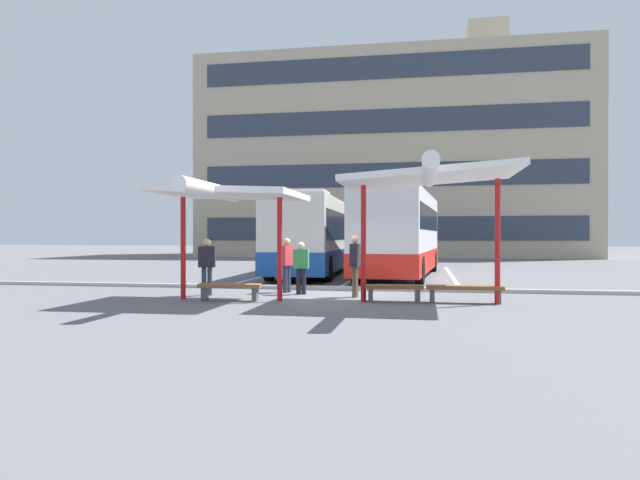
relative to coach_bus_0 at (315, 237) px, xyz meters
The scene contains 17 objects.
ground_plane 9.44m from the coach_bus_0, 77.21° to the right, with size 160.00×160.00×0.00m, color slate.
terminal_building 25.45m from the coach_bus_0, 85.10° to the left, with size 31.86×10.56×19.44m.
coach_bus_0 is the anchor object (origin of this frame).
coach_bus_1 3.95m from the coach_bus_0, 13.41° to the right, with size 3.38×10.91×3.82m.
lane_stripe_0 2.54m from the coach_bus_0, behind, with size 0.16×14.00×0.01m, color white.
lane_stripe_1 2.66m from the coach_bus_0, ahead, with size 0.16×14.00×0.01m, color white.
lane_stripe_2 6.24m from the coach_bus_0, ahead, with size 0.16×14.00×0.01m, color white.
waiting_shelter_0 11.15m from the coach_bus_0, 91.32° to the right, with size 3.70×4.96×3.02m.
bench_0 10.97m from the coach_bus_0, 91.34° to the right, with size 1.70×0.56×0.45m.
waiting_shelter_1 11.91m from the coach_bus_0, 65.17° to the right, with size 4.39×5.36×3.49m.
bench_1 11.28m from the coach_bus_0, 68.75° to the right, with size 1.55×0.57×0.45m.
bench_2 11.96m from the coach_bus_0, 60.44° to the right, with size 1.95×0.45×0.45m.
platform_kerb 7.86m from the coach_bus_0, 74.50° to the right, with size 44.00×0.24×0.12m, color #ADADA8.
waiting_passenger_0 9.80m from the coach_bus_0, 98.06° to the right, with size 0.52×0.33×1.65m.
waiting_passenger_1 9.87m from the coach_bus_0, 72.74° to the right, with size 0.26×0.52×1.74m.
waiting_passenger_2 8.50m from the coach_bus_0, 85.16° to the right, with size 0.38×0.53×1.66m.
waiting_passenger_3 9.01m from the coach_bus_0, 81.95° to the right, with size 0.45×0.23×1.54m.
Camera 1 is at (2.77, -16.46, 1.73)m, focal length 32.34 mm.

